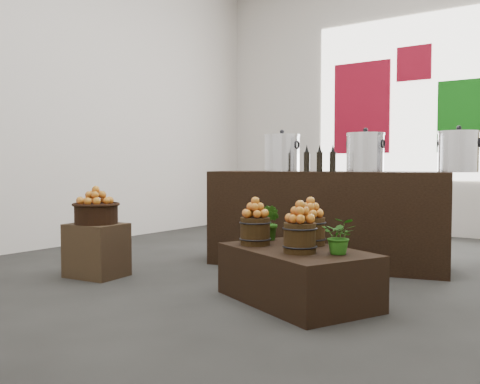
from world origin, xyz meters
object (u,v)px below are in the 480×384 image
Objects in this scene: counter at (327,219)px; stock_pot_right at (458,153)px; stock_pot_left at (282,154)px; stock_pot_center at (365,153)px; crate at (97,250)px; wicker_basket at (96,214)px; display_table at (297,276)px.

counter is 6.47× the size of stock_pot_right.
stock_pot_left reaches higher than counter.
stock_pot_left is 1.00× the size of stock_pot_center.
crate is at bearing -122.53° from stock_pot_left.
counter is at bearing -164.89° from stock_pot_right.
wicker_basket reaches higher than display_table.
stock_pot_center is at bearing 118.07° from display_table.
display_table is at bearing -85.88° from stock_pot_center.
counter is at bearing 15.11° from stock_pot_left.
stock_pot_left is 1.00× the size of stock_pot_right.
stock_pot_center and stock_pot_right have the same top height.
stock_pot_right is at bearing 92.10° from display_table.
stock_pot_right is at bearing 37.45° from crate.
wicker_basket reaches higher than crate.
display_table is 3.21× the size of stock_pot_left.
wicker_basket is 0.34× the size of display_table.
display_table is 1.81m from stock_pot_center.
counter reaches higher than wicker_basket.
wicker_basket is 1.08× the size of stock_pot_right.
display_table is 3.21× the size of stock_pot_center.
crate is at bearing -145.83° from counter.
stock_pot_center is at bearing -0.00° from counter.
crate is at bearing -142.55° from stock_pot_right.
stock_pot_left is (-0.93, 1.33, 0.94)m from display_table.
counter is 0.76m from stock_pot_center.
stock_pot_left is at bearing -180.00° from counter.
crate is 0.33m from wicker_basket.
counter is at bearing 131.93° from display_table.
wicker_basket is 1.08× the size of stock_pot_left.
wicker_basket is 1.08× the size of stock_pot_center.
wicker_basket is at bearing -142.55° from stock_pot_right.
display_table is at bearing 7.78° from wicker_basket.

